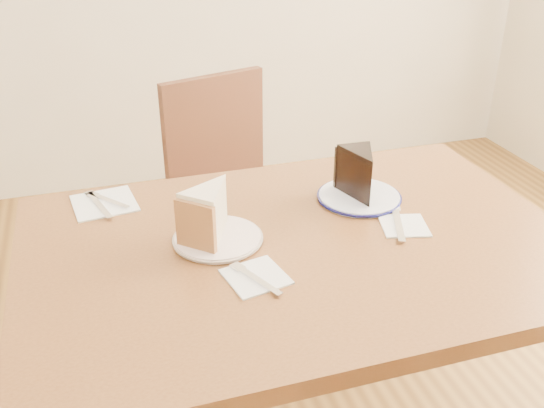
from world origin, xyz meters
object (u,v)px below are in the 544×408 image
at_px(chair_far, 237,199).
at_px(plate_cream, 218,238).
at_px(plate_navy, 359,197).
at_px(table, 299,278).
at_px(carrot_cake, 212,212).
at_px(chocolate_cake, 361,177).

xyz_separation_m(chair_far, plate_cream, (-0.21, -0.66, 0.26)).
xyz_separation_m(plate_cream, plate_navy, (0.38, 0.09, 0.00)).
height_order(table, plate_navy, plate_navy).
relative_size(table, plate_cream, 6.37).
bearing_deg(carrot_cake, plate_navy, 54.17).
relative_size(carrot_cake, chocolate_cake, 1.04).
relative_size(plate_cream, carrot_cake, 1.50).
distance_m(carrot_cake, chocolate_cake, 0.39).
height_order(chair_far, plate_cream, chair_far).
xyz_separation_m(plate_navy, carrot_cake, (-0.38, -0.07, 0.06)).
height_order(table, chocolate_cake, chocolate_cake).
relative_size(chair_far, plate_cream, 4.73).
height_order(table, chair_far, chair_far).
bearing_deg(carrot_cake, chair_far, 114.84).
relative_size(chair_far, chocolate_cake, 7.37).
bearing_deg(plate_cream, chair_far, 72.61).
bearing_deg(chair_far, plate_cream, 55.63).
xyz_separation_m(chair_far, carrot_cake, (-0.21, -0.64, 0.32)).
height_order(table, plate_cream, plate_cream).
bearing_deg(table, plate_cream, 162.82).
distance_m(table, chair_far, 0.73).
bearing_deg(chair_far, chocolate_cake, 89.46).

